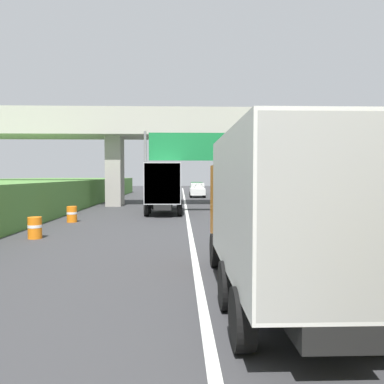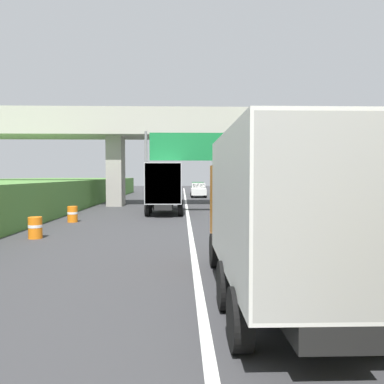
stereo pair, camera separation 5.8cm
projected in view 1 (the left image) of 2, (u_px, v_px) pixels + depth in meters
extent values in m
cube|color=white|center=(187.00, 215.00, 24.17)|extent=(0.20, 103.85, 0.01)
cube|color=#ADA89E|center=(185.00, 131.00, 31.85)|extent=(40.00, 4.80, 1.10)
cube|color=#ADA89E|center=(186.00, 114.00, 29.58)|extent=(40.00, 0.36, 1.10)
cube|color=#ADA89E|center=(185.00, 122.00, 34.01)|extent=(40.00, 0.36, 1.10)
cube|color=#9F9A91|center=(115.00, 171.00, 31.81)|extent=(1.30, 2.20, 5.96)
cube|color=#9F9A91|center=(255.00, 171.00, 32.20)|extent=(1.30, 2.20, 5.96)
cylinder|color=slate|center=(145.00, 173.00, 25.18)|extent=(0.18, 0.18, 5.66)
cylinder|color=slate|center=(228.00, 173.00, 25.36)|extent=(0.18, 0.18, 5.66)
cube|color=#167238|center=(187.00, 147.00, 25.19)|extent=(5.20, 0.12, 1.90)
cube|color=white|center=(187.00, 147.00, 25.17)|extent=(4.89, 0.01, 1.67)
cube|color=black|center=(272.00, 266.00, 8.03)|extent=(1.10, 7.30, 0.36)
cube|color=orange|center=(250.00, 201.00, 10.57)|extent=(2.10, 2.10, 2.10)
cube|color=#2D3842|center=(244.00, 190.00, 11.57)|extent=(1.89, 0.06, 0.90)
cube|color=silver|center=(286.00, 202.00, 6.91)|extent=(2.30, 5.20, 2.60)
cube|color=#A8A8A4|center=(349.00, 218.00, 4.33)|extent=(2.21, 0.04, 2.50)
cylinder|color=black|center=(216.00, 250.00, 10.60)|extent=(0.30, 0.96, 0.96)
cylinder|color=black|center=(283.00, 250.00, 10.66)|extent=(0.30, 0.96, 0.96)
cylinder|color=black|center=(242.00, 319.00, 5.52)|extent=(0.30, 0.96, 0.96)
cylinder|color=black|center=(382.00, 317.00, 5.59)|extent=(0.30, 0.96, 0.96)
cylinder|color=black|center=(228.00, 285.00, 7.21)|extent=(0.30, 0.96, 0.96)
cylinder|color=black|center=(335.00, 284.00, 7.28)|extent=(0.30, 0.96, 0.96)
cube|color=black|center=(165.00, 203.00, 26.19)|extent=(1.10, 7.30, 0.36)
cube|color=#B2B5B7|center=(166.00, 185.00, 28.73)|extent=(2.10, 2.10, 2.10)
cube|color=#2D3842|center=(167.00, 181.00, 29.73)|extent=(1.89, 0.06, 0.90)
cube|color=#B2B5B7|center=(164.00, 183.00, 25.07)|extent=(2.30, 5.20, 2.60)
cube|color=gray|center=(162.00, 184.00, 22.49)|extent=(2.21, 0.04, 2.50)
cylinder|color=black|center=(154.00, 203.00, 28.76)|extent=(0.30, 0.96, 0.96)
cylinder|color=black|center=(179.00, 203.00, 28.82)|extent=(0.30, 0.96, 0.96)
cylinder|color=black|center=(147.00, 209.00, 23.68)|extent=(0.30, 0.96, 0.96)
cylinder|color=black|center=(180.00, 209.00, 23.75)|extent=(0.30, 0.96, 0.96)
cylinder|color=black|center=(149.00, 207.00, 25.37)|extent=(0.30, 0.96, 0.96)
cylinder|color=black|center=(180.00, 207.00, 25.44)|extent=(0.30, 0.96, 0.96)
cube|color=silver|center=(197.00, 191.00, 44.38)|extent=(1.76, 4.10, 0.76)
cube|color=silver|center=(197.00, 186.00, 44.20)|extent=(1.56, 1.90, 0.64)
cube|color=#2D3842|center=(198.00, 186.00, 43.28)|extent=(1.44, 0.06, 0.54)
cylinder|color=black|center=(190.00, 194.00, 45.64)|extent=(0.22, 0.64, 0.64)
cylinder|color=black|center=(203.00, 194.00, 45.69)|extent=(0.22, 0.64, 0.64)
cylinder|color=black|center=(191.00, 195.00, 43.10)|extent=(0.22, 0.64, 0.64)
cylinder|color=black|center=(205.00, 195.00, 43.16)|extent=(0.22, 0.64, 0.64)
cube|color=#236B38|center=(197.00, 189.00, 51.06)|extent=(1.76, 4.10, 0.76)
cube|color=#236B38|center=(197.00, 184.00, 50.88)|extent=(1.56, 1.90, 0.64)
cube|color=#2D3842|center=(197.00, 184.00, 49.96)|extent=(1.44, 0.06, 0.54)
cylinder|color=black|center=(190.00, 192.00, 52.32)|extent=(0.22, 0.64, 0.64)
cylinder|color=black|center=(202.00, 192.00, 52.37)|extent=(0.22, 0.64, 0.64)
cylinder|color=black|center=(191.00, 192.00, 49.78)|extent=(0.22, 0.64, 0.64)
cylinder|color=black|center=(203.00, 192.00, 49.83)|extent=(0.22, 0.64, 0.64)
cylinder|color=orange|center=(35.00, 228.00, 15.32)|extent=(0.56, 0.56, 0.90)
cylinder|color=white|center=(35.00, 226.00, 15.32)|extent=(0.57, 0.57, 0.12)
cylinder|color=orange|center=(72.00, 214.00, 20.67)|extent=(0.56, 0.56, 0.90)
cylinder|color=white|center=(72.00, 213.00, 20.67)|extent=(0.57, 0.57, 0.12)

